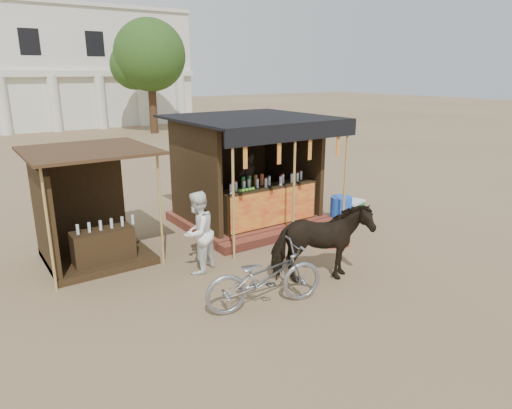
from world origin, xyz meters
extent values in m
plane|color=#846B4C|center=(0.00, 0.00, 0.00)|extent=(120.00, 120.00, 0.00)
cube|color=brown|center=(1.00, 3.50, 0.11)|extent=(3.40, 2.80, 0.22)
cube|color=brown|center=(1.00, 1.95, 0.10)|extent=(3.40, 0.35, 0.20)
cube|color=#322212|center=(1.00, 2.55, 0.69)|extent=(2.60, 0.55, 0.95)
cube|color=red|center=(1.00, 2.27, 0.69)|extent=(2.50, 0.02, 0.88)
cube|color=#322212|center=(1.00, 4.75, 1.47)|extent=(3.00, 0.12, 2.50)
cube|color=#322212|center=(-0.50, 3.50, 1.47)|extent=(0.12, 2.50, 2.50)
cube|color=#322212|center=(2.50, 3.50, 1.47)|extent=(0.12, 2.50, 2.50)
cube|color=black|center=(1.00, 3.30, 2.75)|extent=(3.60, 3.60, 0.06)
cube|color=black|center=(1.00, 1.52, 2.57)|extent=(3.60, 0.06, 0.36)
cylinder|color=tan|center=(-0.60, 1.55, 1.38)|extent=(0.06, 0.06, 2.75)
cylinder|color=tan|center=(1.00, 1.55, 1.38)|extent=(0.06, 0.06, 2.75)
cylinder|color=tan|center=(2.60, 1.55, 1.38)|extent=(0.06, 0.06, 2.75)
cube|color=red|center=(-0.30, 1.55, 2.20)|extent=(0.10, 0.02, 0.55)
cube|color=red|center=(0.57, 1.55, 2.20)|extent=(0.10, 0.02, 0.55)
cube|color=red|center=(1.43, 1.55, 2.20)|extent=(0.10, 0.02, 0.55)
cube|color=red|center=(2.30, 1.55, 2.20)|extent=(0.10, 0.02, 0.55)
imported|color=black|center=(1.11, 3.60, 1.01)|extent=(0.62, 0.45, 1.58)
cube|color=#322212|center=(-3.00, 3.20, 0.07)|extent=(2.00, 2.00, 0.15)
cube|color=#322212|center=(-3.00, 4.15, 1.05)|extent=(1.90, 0.10, 2.10)
cube|color=#322212|center=(-3.95, 3.20, 1.05)|extent=(0.10, 1.90, 2.10)
cube|color=#472D19|center=(-3.00, 3.10, 2.35)|extent=(2.40, 2.40, 0.06)
cylinder|color=tan|center=(-4.05, 2.15, 1.18)|extent=(0.05, 0.05, 2.35)
cylinder|color=tan|center=(-1.95, 2.15, 1.18)|extent=(0.05, 0.05, 2.35)
cube|color=#322212|center=(-3.00, 2.70, 0.40)|extent=(1.20, 0.50, 0.80)
imported|color=black|center=(0.18, -0.28, 0.77)|extent=(2.00, 1.46, 1.53)
imported|color=gray|center=(-1.25, -0.48, 0.55)|extent=(2.19, 1.15, 1.10)
imported|color=white|center=(-1.50, 1.42, 0.82)|extent=(1.00, 0.94, 1.64)
cylinder|color=blue|center=(2.97, 2.00, 0.36)|extent=(0.59, 0.59, 0.72)
cube|color=#A2301B|center=(1.76, 0.88, 0.14)|extent=(0.54, 0.50, 0.28)
cube|color=#19732A|center=(3.62, 2.21, 0.20)|extent=(0.71, 0.57, 0.40)
cube|color=white|center=(3.62, 2.21, 0.43)|extent=(0.74, 0.60, 0.06)
cylinder|color=silver|center=(-2.00, 26.40, 1.80)|extent=(0.70, 0.70, 3.60)
cylinder|color=silver|center=(1.00, 26.40, 1.80)|extent=(0.70, 0.70, 3.60)
cylinder|color=silver|center=(4.00, 26.40, 1.80)|extent=(0.70, 0.70, 3.60)
cylinder|color=silver|center=(7.00, 26.40, 1.80)|extent=(0.70, 0.70, 3.60)
cylinder|color=silver|center=(10.00, 26.40, 1.80)|extent=(0.70, 0.70, 3.60)
cylinder|color=#382314|center=(6.00, 22.00, 2.00)|extent=(0.50, 0.50, 4.00)
sphere|color=#3A581E|center=(6.00, 22.00, 4.80)|extent=(4.40, 4.40, 4.40)
sphere|color=#3A581E|center=(5.20, 22.60, 4.20)|extent=(2.99, 2.99, 2.99)
camera|label=1|loc=(-5.31, -6.15, 3.86)|focal=32.00mm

